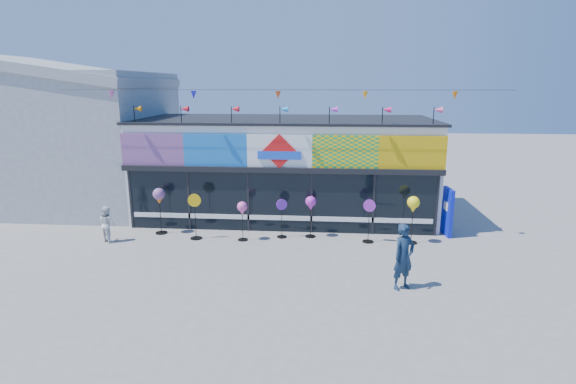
# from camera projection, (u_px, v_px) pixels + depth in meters

# --- Properties ---
(ground) EXTENTS (80.00, 80.00, 0.00)m
(ground) POSITION_uv_depth(u_px,v_px,m) (269.00, 266.00, 13.89)
(ground) COLOR slate
(ground) RESTS_ON ground
(kite_shop) EXTENTS (16.00, 5.70, 5.31)m
(kite_shop) POSITION_uv_depth(u_px,v_px,m) (285.00, 167.00, 19.17)
(kite_shop) COLOR white
(kite_shop) RESTS_ON ground
(neighbour_building) EXTENTS (8.18, 7.20, 6.87)m
(neighbour_building) POSITION_uv_depth(u_px,v_px,m) (72.00, 135.00, 20.71)
(neighbour_building) COLOR #A7AAAC
(neighbour_building) RESTS_ON ground
(blue_sign) EXTENTS (0.21, 0.90, 1.78)m
(blue_sign) POSITION_uv_depth(u_px,v_px,m) (447.00, 212.00, 16.61)
(blue_sign) COLOR #0C1BC0
(blue_sign) RESTS_ON ground
(spinner_0) EXTENTS (0.44, 0.44, 1.75)m
(spinner_0) POSITION_uv_depth(u_px,v_px,m) (159.00, 197.00, 16.66)
(spinner_0) COLOR black
(spinner_0) RESTS_ON ground
(spinner_1) EXTENTS (0.47, 0.43, 1.68)m
(spinner_1) POSITION_uv_depth(u_px,v_px,m) (195.00, 215.00, 16.18)
(spinner_1) COLOR black
(spinner_1) RESTS_ON ground
(spinner_2) EXTENTS (0.36, 0.36, 1.44)m
(spinner_2) POSITION_uv_depth(u_px,v_px,m) (242.00, 209.00, 15.97)
(spinner_2) COLOR black
(spinner_2) RESTS_ON ground
(spinner_3) EXTENTS (0.39, 0.37, 1.45)m
(spinner_3) POSITION_uv_depth(u_px,v_px,m) (282.00, 217.00, 16.37)
(spinner_3) COLOR black
(spinner_3) RESTS_ON ground
(spinner_4) EXTENTS (0.39, 0.39, 1.55)m
(spinner_4) POSITION_uv_depth(u_px,v_px,m) (311.00, 204.00, 16.30)
(spinner_4) COLOR black
(spinner_4) RESTS_ON ground
(spinner_5) EXTENTS (0.43, 0.40, 1.57)m
(spinner_5) POSITION_uv_depth(u_px,v_px,m) (369.00, 220.00, 15.85)
(spinner_5) COLOR black
(spinner_5) RESTS_ON ground
(spinner_6) EXTENTS (0.43, 0.43, 1.71)m
(spinner_6) POSITION_uv_depth(u_px,v_px,m) (413.00, 206.00, 15.62)
(spinner_6) COLOR black
(spinner_6) RESTS_ON ground
(adult_man) EXTENTS (0.80, 0.74, 1.85)m
(adult_man) POSITION_uv_depth(u_px,v_px,m) (404.00, 257.00, 12.21)
(adult_man) COLOR #142841
(adult_man) RESTS_ON ground
(child) EXTENTS (0.73, 0.63, 1.29)m
(child) POSITION_uv_depth(u_px,v_px,m) (107.00, 224.00, 15.98)
(child) COLOR silver
(child) RESTS_ON ground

